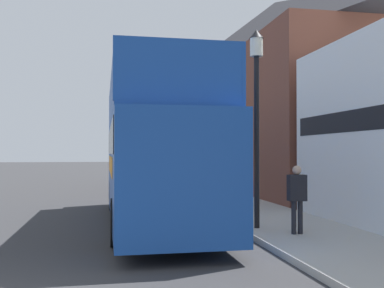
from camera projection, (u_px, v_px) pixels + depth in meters
The scene contains 8 objects.
ground_plane at pixel (61, 188), 25.41m from camera, with size 144.00×144.00×0.00m, color #333335.
sidewalk at pixel (195, 189), 23.83m from camera, with size 2.82×108.00×0.14m.
brick_terrace_rear at pixel (275, 96), 24.40m from camera, with size 6.00×17.71×10.21m.
tour_bus at pixel (154, 159), 12.76m from camera, with size 2.50×10.07×4.07m.
parked_car_ahead_of_bus at pixel (153, 181), 20.49m from camera, with size 1.84×4.19×1.47m.
pedestrian_third at pixel (297, 193), 10.25m from camera, with size 0.41×0.22×1.56m.
lamp_post_nearest at pixel (257, 91), 11.14m from camera, with size 0.35×0.35×4.92m.
lamp_post_second at pixel (200, 124), 18.26m from camera, with size 0.35×0.35×4.36m.
Camera 1 is at (2.43, -5.41, 2.00)m, focal length 42.00 mm.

